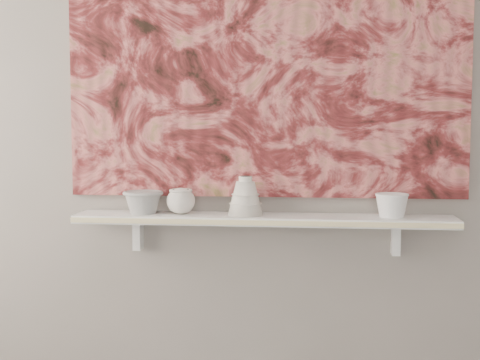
# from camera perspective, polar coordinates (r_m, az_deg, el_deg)

# --- Properties ---
(wall_back) EXTENTS (3.60, 0.00, 3.60)m
(wall_back) POSITION_cam_1_polar(r_m,az_deg,el_deg) (2.54, 2.16, 6.71)
(wall_back) COLOR gray
(wall_back) RESTS_ON floor
(shelf) EXTENTS (1.40, 0.18, 0.03)m
(shelf) POSITION_cam_1_polar(r_m,az_deg,el_deg) (2.47, 1.97, -3.37)
(shelf) COLOR white
(shelf) RESTS_ON wall_back
(shelf_stripe) EXTENTS (1.40, 0.01, 0.02)m
(shelf_stripe) POSITION_cam_1_polar(r_m,az_deg,el_deg) (2.38, 1.80, -3.69)
(shelf_stripe) COLOR beige
(shelf_stripe) RESTS_ON shelf
(bracket_left) EXTENTS (0.03, 0.06, 0.12)m
(bracket_left) POSITION_cam_1_polar(r_m,az_deg,el_deg) (2.63, -8.69, -4.58)
(bracket_left) COLOR white
(bracket_left) RESTS_ON wall_back
(bracket_right) EXTENTS (0.03, 0.06, 0.12)m
(bracket_right) POSITION_cam_1_polar(r_m,az_deg,el_deg) (2.56, 13.14, -4.91)
(bracket_right) COLOR white
(bracket_right) RESTS_ON wall_back
(painting) EXTENTS (1.50, 0.02, 1.10)m
(painting) POSITION_cam_1_polar(r_m,az_deg,el_deg) (2.54, 2.15, 11.01)
(painting) COLOR maroon
(painting) RESTS_ON wall_back
(house_motif) EXTENTS (0.09, 0.00, 0.08)m
(house_motif) POSITION_cam_1_polar(r_m,az_deg,el_deg) (2.52, 12.39, 3.93)
(house_motif) COLOR black
(house_motif) RESTS_ON painting
(bowl_grey) EXTENTS (0.17, 0.17, 0.09)m
(bowl_grey) POSITION_cam_1_polar(r_m,az_deg,el_deg) (2.53, -8.27, -1.86)
(bowl_grey) COLOR gray
(bowl_grey) RESTS_ON shelf
(cup_cream) EXTENTS (0.12, 0.12, 0.10)m
(cup_cream) POSITION_cam_1_polar(r_m,az_deg,el_deg) (2.50, -5.07, -1.80)
(cup_cream) COLOR silver
(cup_cream) RESTS_ON shelf
(bell_vessel) EXTENTS (0.14, 0.14, 0.14)m
(bell_vessel) POSITION_cam_1_polar(r_m,az_deg,el_deg) (2.46, 0.46, -1.34)
(bell_vessel) COLOR beige
(bell_vessel) RESTS_ON shelf
(bowl_white) EXTENTS (0.15, 0.15, 0.09)m
(bowl_white) POSITION_cam_1_polar(r_m,az_deg,el_deg) (2.47, 12.83, -2.11)
(bowl_white) COLOR silver
(bowl_white) RESTS_ON shelf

